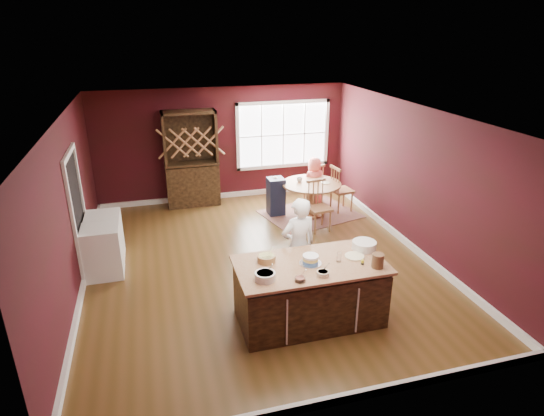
{
  "coord_description": "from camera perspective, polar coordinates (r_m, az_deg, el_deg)",
  "views": [
    {
      "loc": [
        -1.69,
        -7.1,
        4.02
      ],
      "look_at": [
        0.25,
        -0.03,
        1.05
      ],
      "focal_mm": 30.0,
      "sensor_mm": 36.0,
      "label": 1
    }
  ],
  "objects": [
    {
      "name": "bowl_yellow",
      "position": [
        6.41,
        -0.71,
        -6.33
      ],
      "size": [
        0.26,
        0.26,
        0.1
      ],
      "primitive_type": "cylinder",
      "color": "olive",
      "rests_on": "kitchen_island"
    },
    {
      "name": "doorway",
      "position": [
        8.36,
        -23.08,
        -0.8
      ],
      "size": [
        0.08,
        1.26,
        2.13
      ],
      "primitive_type": null,
      "color": "white",
      "rests_on": "room_shell"
    },
    {
      "name": "drinking_glass",
      "position": [
        6.47,
        8.41,
        -6.14
      ],
      "size": [
        0.07,
        0.07,
        0.14
      ],
      "primitive_type": "cylinder",
      "color": "white",
      "rests_on": "kitchen_island"
    },
    {
      "name": "dining_table",
      "position": [
        10.2,
        4.93,
        1.99
      ],
      "size": [
        1.32,
        1.32,
        0.75
      ],
      "color": "brown",
      "rests_on": "ground"
    },
    {
      "name": "dinner_plate",
      "position": [
        6.66,
        10.32,
        -5.97
      ],
      "size": [
        0.28,
        0.28,
        0.02
      ],
      "primitive_type": "cylinder",
      "color": "beige",
      "rests_on": "kitchen_island"
    },
    {
      "name": "kitchen_island",
      "position": [
        6.65,
        4.72,
        -10.59
      ],
      "size": [
        2.11,
        1.1,
        0.92
      ],
      "color": "black",
      "rests_on": "ground"
    },
    {
      "name": "chair_north",
      "position": [
        11.03,
        5.22,
        3.24
      ],
      "size": [
        0.49,
        0.48,
        0.96
      ],
      "primitive_type": null,
      "rotation": [
        0.0,
        0.0,
        3.42
      ],
      "color": "brown",
      "rests_on": "ground"
    },
    {
      "name": "toddler",
      "position": [
        10.21,
        0.34,
        3.72
      ],
      "size": [
        0.18,
        0.14,
        0.26
      ],
      "primitive_type": null,
      "color": "#8CA5BF",
      "rests_on": "high_chair"
    },
    {
      "name": "bowl_olive",
      "position": [
        6.12,
        6.41,
        -8.16
      ],
      "size": [
        0.17,
        0.17,
        0.06
      ],
      "primitive_type": "cylinder",
      "color": "beige",
      "rests_on": "kitchen_island"
    },
    {
      "name": "rug",
      "position": [
        10.4,
        4.84,
        -0.74
      ],
      "size": [
        2.33,
        2.0,
        0.01
      ],
      "primitive_type": "cube",
      "rotation": [
        0.0,
        0.0,
        0.25
      ],
      "color": "brown",
      "rests_on": "ground"
    },
    {
      "name": "table_cup",
      "position": [
        10.19,
        3.46,
        3.59
      ],
      "size": [
        0.16,
        0.16,
        0.1
      ],
      "primitive_type": "imported",
      "rotation": [
        0.0,
        0.0,
        0.27
      ],
      "color": "silver",
      "rests_on": "dining_table"
    },
    {
      "name": "layer_cake",
      "position": [
        6.37,
        4.86,
        -6.46
      ],
      "size": [
        0.31,
        0.31,
        0.13
      ],
      "primitive_type": null,
      "color": "white",
      "rests_on": "kitchen_island"
    },
    {
      "name": "baker",
      "position": [
        7.13,
        3.34,
        -4.81
      ],
      "size": [
        0.64,
        0.47,
        1.6
      ],
      "primitive_type": "imported",
      "rotation": [
        0.0,
        0.0,
        3.29
      ],
      "color": "white",
      "rests_on": "ground"
    },
    {
      "name": "washer",
      "position": [
        8.25,
        -20.46,
        -5.13
      ],
      "size": [
        0.61,
        0.59,
        0.89
      ],
      "primitive_type": "cube",
      "color": "white",
      "rests_on": "ground"
    },
    {
      "name": "seated_woman",
      "position": [
        10.7,
        5.31,
        3.27
      ],
      "size": [
        0.63,
        0.45,
        1.19
      ],
      "primitive_type": "imported",
      "rotation": [
        0.0,
        0.0,
        3.28
      ],
      "color": "#F66C64",
      "rests_on": "ground"
    },
    {
      "name": "chair_south",
      "position": [
        9.42,
        5.97,
        0.23
      ],
      "size": [
        0.5,
        0.48,
        1.07
      ],
      "primitive_type": null,
      "rotation": [
        0.0,
        0.0,
        0.11
      ],
      "color": "brown",
      "rests_on": "ground"
    },
    {
      "name": "high_chair",
      "position": [
        10.22,
        0.48,
        1.57
      ],
      "size": [
        0.37,
        0.37,
        0.89
      ],
      "primitive_type": null,
      "rotation": [
        0.0,
        0.0,
        0.03
      ],
      "color": "black",
      "rests_on": "ground"
    },
    {
      "name": "white_tub",
      "position": [
        6.88,
        11.49,
        -4.61
      ],
      "size": [
        0.36,
        0.36,
        0.12
      ],
      "primitive_type": "cylinder",
      "color": "white",
      "rests_on": "kitchen_island"
    },
    {
      "name": "chair_east",
      "position": [
        10.51,
        8.77,
        2.46
      ],
      "size": [
        0.49,
        0.51,
        1.09
      ],
      "primitive_type": null,
      "rotation": [
        0.0,
        0.0,
        1.7
      ],
      "color": "#976039",
      "rests_on": "ground"
    },
    {
      "name": "dryer",
      "position": [
        8.83,
        -20.19,
        -3.35
      ],
      "size": [
        0.6,
        0.58,
        0.87
      ],
      "primitive_type": "cube",
      "color": "silver",
      "rests_on": "ground"
    },
    {
      "name": "stoneware_crock",
      "position": [
        6.41,
        13.12,
        -6.45
      ],
      "size": [
        0.17,
        0.17,
        0.2
      ],
      "primitive_type": "cylinder",
      "color": "brown",
      "rests_on": "kitchen_island"
    },
    {
      "name": "room_shell",
      "position": [
        7.77,
        -1.87,
        1.94
      ],
      "size": [
        7.0,
        7.0,
        7.0
      ],
      "color": "#57391B",
      "rests_on": "ground"
    },
    {
      "name": "hutch",
      "position": [
        10.75,
        -10.1,
        6.05
      ],
      "size": [
        1.22,
        0.51,
        2.24
      ],
      "primitive_type": "cube",
      "color": "black",
      "rests_on": "ground"
    },
    {
      "name": "window",
      "position": [
        11.32,
        1.39,
        9.18
      ],
      "size": [
        2.36,
        0.1,
        1.66
      ],
      "primitive_type": null,
      "color": "white",
      "rests_on": "room_shell"
    },
    {
      "name": "table_plate",
      "position": [
        10.15,
        6.7,
        3.15
      ],
      "size": [
        0.2,
        0.2,
        0.01
      ],
      "primitive_type": "cylinder",
      "color": "beige",
      "rests_on": "dining_table"
    },
    {
      "name": "toy_figurine",
      "position": [
        6.46,
        11.29,
        -6.68
      ],
      "size": [
        0.05,
        0.05,
        0.08
      ],
      "primitive_type": null,
      "color": "yellow",
      "rests_on": "kitchen_island"
    },
    {
      "name": "bowl_pink",
      "position": [
        5.98,
        3.56,
        -8.92
      ],
      "size": [
        0.15,
        0.15,
        0.05
      ],
      "primitive_type": "cylinder",
      "color": "white",
      "rests_on": "kitchen_island"
    },
    {
      "name": "bowl_blue",
      "position": [
        5.98,
        -0.87,
        -8.55
      ],
      "size": [
        0.27,
        0.27,
        0.11
      ],
      "primitive_type": "cylinder",
      "color": "beige",
      "rests_on": "kitchen_island"
    }
  ]
}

